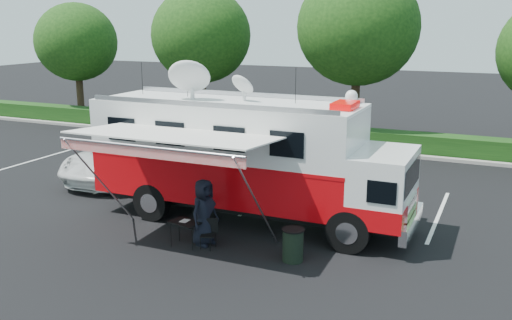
{
  "coord_description": "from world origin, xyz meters",
  "views": [
    {
      "loc": [
        7.28,
        -15.76,
        6.27
      ],
      "look_at": [
        0.0,
        0.5,
        1.9
      ],
      "focal_mm": 40.0,
      "sensor_mm": 36.0,
      "label": 1
    }
  ],
  "objects_px": {
    "white_suv": "(129,176)",
    "folding_table": "(185,223)",
    "command_truck": "(247,157)",
    "trash_bin": "(293,245)"
  },
  "relations": [
    {
      "from": "white_suv",
      "to": "folding_table",
      "type": "distance_m",
      "value": 8.2
    },
    {
      "from": "command_truck",
      "to": "trash_bin",
      "type": "relative_size",
      "value": 11.31
    },
    {
      "from": "command_truck",
      "to": "white_suv",
      "type": "relative_size",
      "value": 1.58
    },
    {
      "from": "folding_table",
      "to": "white_suv",
      "type": "bearing_deg",
      "value": 137.72
    },
    {
      "from": "white_suv",
      "to": "trash_bin",
      "type": "relative_size",
      "value": 7.17
    },
    {
      "from": "trash_bin",
      "to": "command_truck",
      "type": "bearing_deg",
      "value": 135.89
    },
    {
      "from": "command_truck",
      "to": "folding_table",
      "type": "height_order",
      "value": "command_truck"
    },
    {
      "from": "command_truck",
      "to": "trash_bin",
      "type": "xyz_separation_m",
      "value": [
        2.46,
        -2.39,
        -1.64
      ]
    },
    {
      "from": "white_suv",
      "to": "folding_table",
      "type": "xyz_separation_m",
      "value": [
        6.05,
        -5.5,
        0.68
      ]
    },
    {
      "from": "white_suv",
      "to": "folding_table",
      "type": "bearing_deg",
      "value": -46.54
    }
  ]
}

